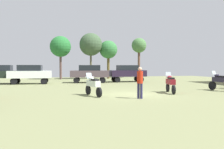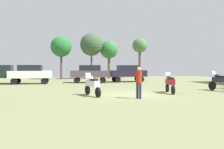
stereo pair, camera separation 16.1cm
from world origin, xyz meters
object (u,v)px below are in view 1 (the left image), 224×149
Objects in this scene: motorcycle_7 at (170,83)px; motorcycle_3 at (93,85)px; car_1 at (0,73)px; tree_2 at (60,47)px; car_2 at (127,72)px; tree_3 at (108,50)px; tree_5 at (139,46)px; car_3 at (30,73)px; person_1 at (140,80)px; motorcycle_6 at (220,81)px; tree_4 at (91,45)px; car_4 at (90,72)px.

motorcycle_3 is at bearing -164.40° from motorcycle_7.
car_1 is 10.54m from tree_2.
motorcycle_7 is at bearing 175.21° from car_2.
motorcycle_7 is 0.34× the size of tree_2.
tree_3 is 0.90× the size of tree_5.
tree_2 is 0.96× the size of tree_5.
car_1 and car_2 have the same top height.
car_3 reaches higher than person_1.
motorcycle_6 reaches higher than motorcycle_3.
tree_4 is (7.95, 8.54, 3.93)m from car_3.
car_1 is (-7.73, 12.45, 0.46)m from motorcycle_3.
motorcycle_3 is 0.98× the size of motorcycle_6.
tree_3 reaches higher than car_3.
car_2 is 11.31m from tree_2.
car_4 is 0.70× the size of tree_5.
car_4 is (-3.72, 11.66, 0.46)m from motorcycle_7.
person_1 reaches higher than motorcycle_6.
motorcycle_6 is 0.49× the size of car_3.
car_3 reaches higher than motorcycle_3.
car_4 is 9.30m from tree_4.
motorcycle_3 is 20.29m from tree_2.
motorcycle_6 is at bearing -121.98° from car_1.
tree_3 is at bearing -170.34° from tree_5.
car_4 is (1.77, 11.83, 0.46)m from motorcycle_3.
person_1 is at bearing -131.99° from motorcycle_7.
motorcycle_6 is 22.57m from tree_2.
car_1 is 17.59m from person_1.
car_4 is (9.50, -0.62, 0.00)m from car_1.
tree_2 is (-7.50, 7.70, 3.50)m from car_2.
person_1 is 0.29× the size of tree_2.
car_2 is at bearing -89.02° from car_1.
car_1 is 0.96× the size of car_4.
car_3 is at bearing 152.61° from person_1.
motorcycle_7 is at bearing -91.62° from tree_3.
motorcycle_3 is at bearing 174.16° from motorcycle_6.
tree_4 is at bearing 65.28° from motorcycle_3.
tree_5 is at bearing 103.89° from person_1.
car_4 is 0.67× the size of tree_4.
car_2 is at bearing 99.45° from motorcycle_7.
car_4 is 13.98m from tree_5.
car_2 reaches higher than motorcycle_6.
car_3 is at bearing 102.39° from car_4.
motorcycle_7 is 0.36× the size of tree_3.
car_1 is 0.75× the size of tree_3.
motorcycle_3 is 24.43m from tree_5.
tree_5 is (5.93, 20.97, 4.42)m from motorcycle_7.
car_1 is at bearing 150.91° from motorcycle_7.
car_2 is 9.38m from tree_4.
car_2 is 4.65m from car_4.
motorcycle_6 is at bearing -134.35° from car_4.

